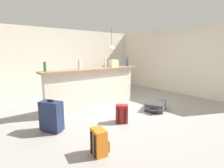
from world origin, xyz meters
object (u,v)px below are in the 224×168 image
object	(u,v)px
dining_table	(110,76)
backpack_orange	(99,142)
bottle_white	(79,64)
dining_chair_near_partition	(119,81)
suitcase_flat_charcoal	(156,106)
bottle_clear	(105,63)
backpack_red	(122,114)
bottle_blue	(127,62)
pendant_lamp	(111,47)
suitcase_upright_navy	(51,116)
dining_chair_far_side	(104,77)
bottle_green	(45,67)
grocery_bag	(114,63)

from	to	relation	value
dining_table	backpack_orange	size ratio (longest dim) A/B	2.62
bottle_white	dining_chair_near_partition	world-z (taller)	bottle_white
bottle_white	suitcase_flat_charcoal	size ratio (longest dim) A/B	0.29
bottle_clear	backpack_red	bearing A→B (deg)	-111.17
bottle_white	backpack_red	size ratio (longest dim) A/B	0.62
bottle_blue	dining_table	xyz separation A→B (m)	(0.39, 1.44, -0.65)
pendant_lamp	suitcase_upright_navy	bearing A→B (deg)	-146.65
dining_chair_far_side	backpack_red	size ratio (longest dim) A/B	2.21
dining_table	backpack_red	xyz separation A→B (m)	(-1.76, -2.73, -0.44)
bottle_green	bottle_clear	world-z (taller)	bottle_clear
dining_table	pendant_lamp	size ratio (longest dim) A/B	1.37
bottle_clear	bottle_white	bearing A→B (deg)	176.18
dining_chair_far_side	suitcase_upright_navy	bearing A→B (deg)	-140.86
bottle_blue	dining_chair_far_side	bearing A→B (deg)	75.67
dining_chair_far_side	pendant_lamp	bearing A→B (deg)	-94.18
bottle_white	dining_chair_near_partition	bearing A→B (deg)	20.04
backpack_red	grocery_bag	bearing A→B (deg)	57.75
dining_chair_far_side	pendant_lamp	xyz separation A→B (m)	(-0.04, -0.54, 1.29)
bottle_white	grocery_bag	size ratio (longest dim) A/B	0.99
bottle_blue	backpack_red	bearing A→B (deg)	-136.87
bottle_blue	suitcase_upright_navy	xyz separation A→B (m)	(-2.81, -0.74, -0.96)
bottle_green	suitcase_flat_charcoal	world-z (taller)	bottle_green
backpack_red	pendant_lamp	bearing A→B (deg)	55.76
pendant_lamp	bottle_white	bearing A→B (deg)	-148.45
dining_chair_near_partition	suitcase_upright_navy	bearing A→B (deg)	-153.55
bottle_blue	pendant_lamp	bearing A→B (deg)	71.96
grocery_bag	dining_chair_far_side	bearing A→B (deg)	61.54
suitcase_flat_charcoal	backpack_red	size ratio (longest dim) A/B	2.12
dining_chair_near_partition	suitcase_flat_charcoal	distance (m)	2.14
grocery_bag	bottle_clear	bearing A→B (deg)	-174.36
grocery_bag	dining_table	bearing A→B (deg)	56.49
bottle_white	pendant_lamp	distance (m)	2.58
bottle_clear	backpack_orange	distance (m)	2.86
bottle_clear	pendant_lamp	world-z (taller)	pendant_lamp
pendant_lamp	suitcase_upright_navy	xyz separation A→B (m)	(-3.27, -2.15, -1.48)
suitcase_flat_charcoal	pendant_lamp	bearing A→B (deg)	79.38
bottle_blue	suitcase_flat_charcoal	xyz separation A→B (m)	(-0.03, -1.22, -1.18)
suitcase_flat_charcoal	bottle_clear	bearing A→B (deg)	123.75
bottle_clear	dining_chair_near_partition	distance (m)	1.67
dining_table	bottle_clear	bearing A→B (deg)	-131.68
pendant_lamp	backpack_red	world-z (taller)	pendant_lamp
bottle_clear	grocery_bag	bearing A→B (deg)	5.64
dining_chair_near_partition	pendant_lamp	xyz separation A→B (m)	(0.08, 0.57, 1.29)
dining_table	pendant_lamp	bearing A→B (deg)	-22.37
dining_chair_near_partition	pendant_lamp	world-z (taller)	pendant_lamp
bottle_green	suitcase_flat_charcoal	size ratio (longest dim) A/B	0.26
grocery_bag	backpack_orange	size ratio (longest dim) A/B	0.62
dining_table	suitcase_upright_navy	world-z (taller)	dining_table
dining_table	dining_chair_far_side	distance (m)	0.54
suitcase_flat_charcoal	backpack_red	xyz separation A→B (m)	(-1.35, -0.08, 0.09)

